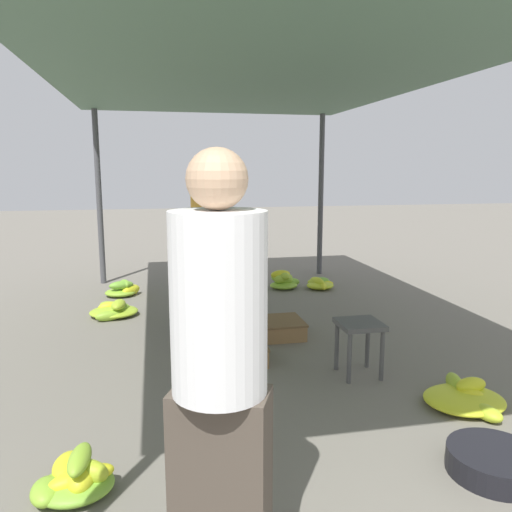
% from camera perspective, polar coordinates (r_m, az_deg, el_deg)
% --- Properties ---
extents(canopy_post_back_left, '(0.08, 0.08, 2.47)m').
position_cam_1_polar(canopy_post_back_left, '(7.47, -17.49, 6.30)').
color(canopy_post_back_left, '#4C4C51').
rests_on(canopy_post_back_left, ground).
extents(canopy_post_back_right, '(0.08, 0.08, 2.47)m').
position_cam_1_polar(canopy_post_back_right, '(7.86, 7.41, 6.83)').
color(canopy_post_back_right, '#4C4C51').
rests_on(canopy_post_back_right, ground).
extents(canopy_tarp, '(3.71, 6.20, 0.04)m').
position_cam_1_polar(canopy_tarp, '(4.68, -0.35, 20.26)').
color(canopy_tarp, '#567A60').
rests_on(canopy_tarp, canopy_post_front_left).
extents(vendor_foreground, '(0.48, 0.48, 1.73)m').
position_cam_1_polar(vendor_foreground, '(1.96, -4.19, -12.64)').
color(vendor_foreground, '#4C4238').
rests_on(vendor_foreground, ground).
extents(stool, '(0.34, 0.34, 0.45)m').
position_cam_1_polar(stool, '(4.12, 11.74, -8.56)').
color(stool, '#4C4C4C').
rests_on(stool, ground).
extents(basin_black, '(0.51, 0.51, 0.13)m').
position_cam_1_polar(basin_black, '(3.22, 25.59, -20.48)').
color(basin_black, black).
rests_on(basin_black, ground).
extents(banana_pile_left_0, '(0.43, 0.43, 0.23)m').
position_cam_1_polar(banana_pile_left_0, '(2.95, -19.97, -22.78)').
color(banana_pile_left_0, '#89BB34').
rests_on(banana_pile_left_0, ground).
extents(banana_pile_left_1, '(0.48, 0.39, 0.22)m').
position_cam_1_polar(banana_pile_left_1, '(6.78, -14.78, -3.74)').
color(banana_pile_left_1, yellow).
rests_on(banana_pile_left_1, ground).
extents(banana_pile_left_2, '(0.54, 0.53, 0.20)m').
position_cam_1_polar(banana_pile_left_2, '(5.90, -15.89, -5.96)').
color(banana_pile_left_2, '#C6D429').
rests_on(banana_pile_left_2, ground).
extents(banana_pile_right_0, '(0.42, 0.43, 0.16)m').
position_cam_1_polar(banana_pile_right_0, '(7.01, 7.34, -3.19)').
color(banana_pile_right_0, '#C5D329').
rests_on(banana_pile_right_0, ground).
extents(banana_pile_right_1, '(0.57, 0.69, 0.17)m').
position_cam_1_polar(banana_pile_right_1, '(3.94, 22.82, -14.65)').
color(banana_pile_right_1, yellow).
rests_on(banana_pile_right_1, ground).
extents(banana_pile_right_2, '(0.47, 0.35, 0.26)m').
position_cam_1_polar(banana_pile_right_2, '(6.96, 3.18, -2.82)').
color(banana_pile_right_2, '#8CBC33').
rests_on(banana_pile_right_2, ground).
extents(crate_near, '(0.47, 0.47, 0.17)m').
position_cam_1_polar(crate_near, '(5.02, 2.63, -8.22)').
color(crate_near, olive).
rests_on(crate_near, ground).
extents(crate_mid, '(0.39, 0.39, 0.17)m').
position_cam_1_polar(crate_mid, '(4.37, -1.49, -11.02)').
color(crate_mid, olive).
rests_on(crate_mid, ground).
extents(shopper_walking_mid, '(0.48, 0.48, 1.75)m').
position_cam_1_polar(shopper_walking_mid, '(5.19, -5.35, 1.70)').
color(shopper_walking_mid, '#2D2D33').
rests_on(shopper_walking_mid, ground).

